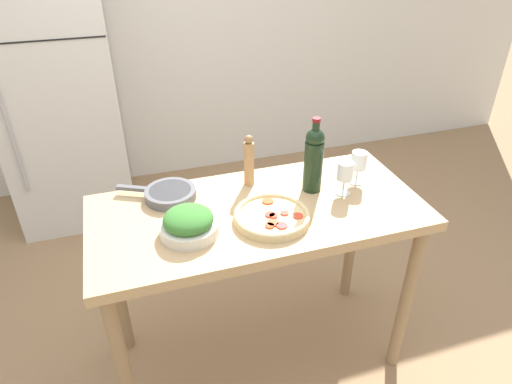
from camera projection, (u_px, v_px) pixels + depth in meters
ground_plane at (258, 352)px, 2.33m from camera, size 14.00×14.00×0.00m
wall_back at (171, 10)px, 3.30m from camera, size 6.40×0.08×2.60m
refrigerator at (57, 92)px, 2.97m from camera, size 0.75×0.71×1.83m
prep_counter at (258, 232)px, 1.92m from camera, size 1.36×0.63×0.89m
wine_bottle at (314, 158)px, 1.91m from camera, size 0.08×0.08×0.33m
wine_glass_near at (345, 172)px, 1.91m from camera, size 0.07×0.07×0.15m
wine_glass_far at (359, 162)px, 1.98m from camera, size 0.07×0.07×0.15m
pepper_mill at (249, 161)px, 1.96m from camera, size 0.04×0.04×0.24m
salad_bowl at (189, 223)px, 1.69m from camera, size 0.22×0.22×0.11m
homemade_pizza at (272, 216)px, 1.78m from camera, size 0.30×0.30×0.04m
cast_iron_skillet at (170, 194)px, 1.91m from camera, size 0.32×0.22×0.04m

